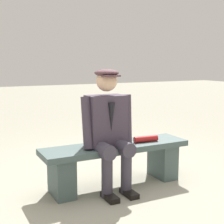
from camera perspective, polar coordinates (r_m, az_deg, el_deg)
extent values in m
plane|color=gray|center=(3.63, 0.68, -12.59)|extent=(30.00, 30.00, 0.00)
cube|color=#425554|center=(3.50, 0.70, -6.12)|extent=(1.60, 0.41, 0.06)
cube|color=#445755|center=(3.87, 8.74, -8.25)|extent=(0.19, 0.35, 0.39)
cube|color=#445755|center=(3.34, -8.72, -11.02)|extent=(0.19, 0.35, 0.39)
cube|color=#403544|center=(3.38, -1.08, -1.47)|extent=(0.39, 0.24, 0.52)
cylinder|color=#1E2338|center=(3.35, -1.09, 2.41)|extent=(0.21, 0.21, 0.06)
cone|color=black|center=(3.26, -0.10, -0.83)|extent=(0.07, 0.07, 0.29)
sphere|color=#DBAD8C|center=(3.31, -0.94, 5.42)|extent=(0.21, 0.21, 0.21)
ellipsoid|color=#4F3338|center=(3.31, -0.95, 6.80)|extent=(0.25, 0.25, 0.07)
cube|color=#4F3338|center=(3.22, -0.19, 6.28)|extent=(0.17, 0.10, 0.02)
cylinder|color=#3E3846|center=(3.38, 1.49, -5.99)|extent=(0.15, 0.38, 0.15)
cylinder|color=#3E3846|center=(3.34, 2.48, -10.29)|extent=(0.11, 0.11, 0.46)
cube|color=black|center=(3.37, 2.98, -13.89)|extent=(0.10, 0.24, 0.05)
cylinder|color=#403544|center=(3.45, 2.57, -1.24)|extent=(0.11, 0.14, 0.52)
cylinder|color=#3E3846|center=(3.28, -1.81, -6.42)|extent=(0.15, 0.38, 0.15)
cylinder|color=#3E3846|center=(3.25, -0.86, -10.86)|extent=(0.11, 0.11, 0.46)
cube|color=black|center=(3.27, -0.37, -14.56)|extent=(0.10, 0.24, 0.05)
cylinder|color=#403544|center=(3.25, -4.33, -1.86)|extent=(0.10, 0.17, 0.53)
cylinder|color=#B21E1E|center=(3.61, 5.89, -4.65)|extent=(0.28, 0.09, 0.07)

